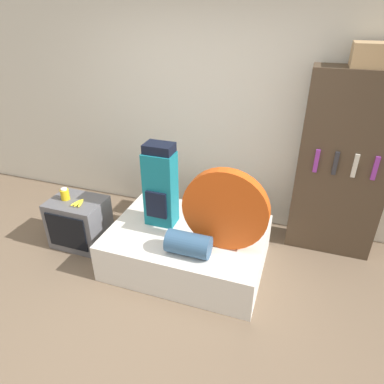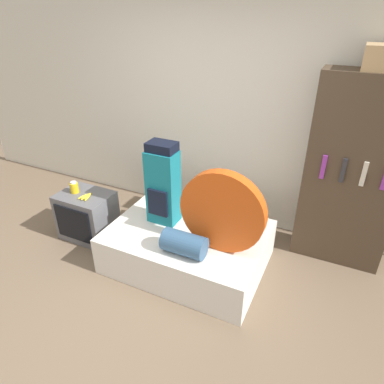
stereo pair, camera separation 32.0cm
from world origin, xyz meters
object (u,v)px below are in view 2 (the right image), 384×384
at_px(sleeping_roll, 184,244).
at_px(television, 87,215).
at_px(canister, 74,187).
at_px(bookshelf, 352,175).
at_px(backpack, 163,185).
at_px(tent_bag, 222,212).

relative_size(sleeping_roll, television, 0.68).
height_order(sleeping_roll, canister, canister).
distance_m(television, bookshelf, 2.85).
relative_size(sleeping_roll, bookshelf, 0.21).
xyz_separation_m(canister, bookshelf, (2.74, 0.87, 0.35)).
bearing_deg(canister, backpack, 7.14).
relative_size(tent_bag, canister, 5.94).
height_order(backpack, television, backpack).
bearing_deg(bookshelf, backpack, -156.22).
xyz_separation_m(sleeping_roll, canister, (-1.50, 0.27, 0.10)).
bearing_deg(canister, television, 0.33).
xyz_separation_m(tent_bag, television, (-1.65, 0.05, -0.53)).
bearing_deg(sleeping_roll, bookshelf, 42.51).
relative_size(tent_bag, bookshelf, 0.41).
distance_m(sleeping_roll, television, 1.43).
height_order(canister, bookshelf, bookshelf).
bearing_deg(bookshelf, tent_bag, -136.63).
height_order(tent_bag, television, tent_bag).
distance_m(tent_bag, canister, 1.78).
bearing_deg(backpack, tent_bag, -14.25).
bearing_deg(tent_bag, television, 178.41).
distance_m(backpack, television, 1.10).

